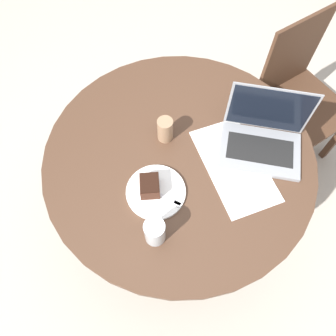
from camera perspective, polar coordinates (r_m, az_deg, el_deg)
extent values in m
plane|color=#B7AD9E|center=(1.99, 1.35, -8.09)|extent=(12.00, 12.00, 0.00)
cylinder|color=#4C3323|center=(1.98, 1.36, -8.00)|extent=(0.47, 0.47, 0.02)
cylinder|color=#4C3323|center=(1.66, 1.60, -3.95)|extent=(0.14, 0.14, 0.67)
cylinder|color=#4C3323|center=(1.35, 1.97, 2.09)|extent=(1.12, 1.12, 0.03)
cube|color=#472D1E|center=(1.99, 22.63, 9.64)|extent=(0.47, 0.47, 0.02)
cube|color=#472D1E|center=(1.90, 20.89, 18.04)|extent=(0.07, 0.39, 0.44)
cube|color=#472D1E|center=(2.24, 27.27, 4.67)|extent=(0.04, 0.04, 0.42)
cube|color=#472D1E|center=(2.01, 20.42, -0.13)|extent=(0.04, 0.04, 0.42)
cube|color=#472D1E|center=(2.33, 20.81, 11.54)|extent=(0.04, 0.04, 0.42)
cube|color=#472D1E|center=(2.11, 13.54, 7.60)|extent=(0.04, 0.04, 0.42)
cube|color=white|center=(1.34, 11.48, 0.49)|extent=(0.47, 0.36, 0.00)
cylinder|color=white|center=(1.26, -2.13, -4.15)|extent=(0.23, 0.23, 0.01)
cube|color=#472619|center=(1.23, -3.20, -3.16)|extent=(0.11, 0.11, 0.06)
cube|color=black|center=(1.20, -3.27, -2.55)|extent=(0.11, 0.10, 0.00)
cube|color=silver|center=(1.24, -1.35, -4.75)|extent=(0.16, 0.07, 0.00)
cube|color=silver|center=(1.23, 1.68, -6.16)|extent=(0.04, 0.03, 0.00)
cylinder|color=#997556|center=(1.34, -0.50, 6.71)|extent=(0.06, 0.06, 0.11)
cylinder|color=silver|center=(1.15, -2.32, -11.03)|extent=(0.07, 0.07, 0.12)
cube|color=gray|center=(1.39, 15.64, 2.91)|extent=(0.39, 0.37, 0.02)
cube|color=black|center=(1.38, 15.73, 3.12)|extent=(0.29, 0.26, 0.00)
cube|color=gray|center=(1.36, 17.24, 9.78)|extent=(0.26, 0.20, 0.24)
cube|color=black|center=(1.35, 17.23, 9.65)|extent=(0.24, 0.19, 0.22)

